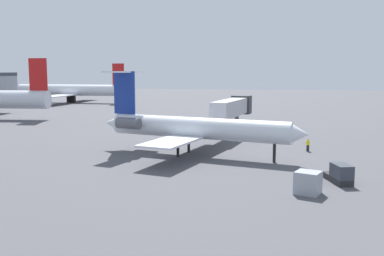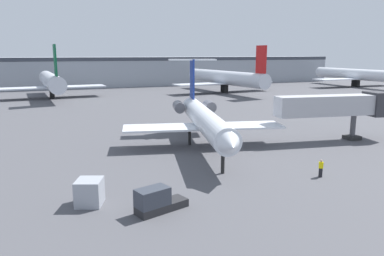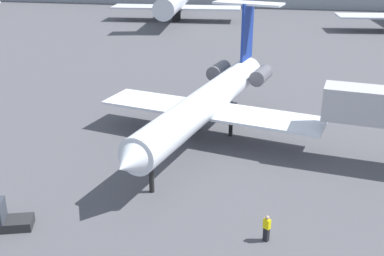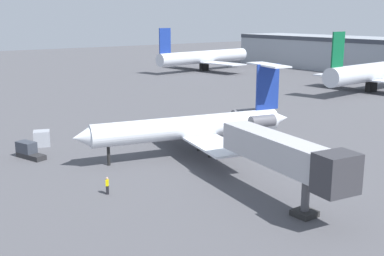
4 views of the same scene
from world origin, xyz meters
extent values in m
cube|color=#4C4C51|center=(0.00, 0.00, -0.05)|extent=(400.00, 400.00, 0.10)
cylinder|color=silver|center=(-2.98, -1.27, 3.54)|extent=(7.92, 23.62, 2.67)
cone|color=silver|center=(-5.82, -13.56, 3.54)|extent=(2.97, 2.72, 2.54)
cone|color=silver|center=(-0.11, 11.12, 3.54)|extent=(2.80, 3.04, 2.27)
cube|color=silver|center=(2.44, -1.50, 2.50)|extent=(9.82, 6.33, 0.24)
cube|color=silver|center=(-7.94, 0.91, 2.50)|extent=(9.82, 6.33, 0.24)
cylinder|color=#595960|center=(1.19, 6.81, 3.94)|extent=(2.18, 3.46, 1.50)
cylinder|color=#595960|center=(-3.17, 7.82, 3.94)|extent=(2.18, 3.46, 1.50)
cube|color=navy|center=(-0.54, 9.26, 7.74)|extent=(0.95, 3.17, 5.74)
cube|color=silver|center=(-0.54, 9.26, 10.52)|extent=(7.17, 3.87, 0.20)
cylinder|color=black|center=(-5.18, -10.83, 1.10)|extent=(0.36, 0.36, 2.20)
cylinder|color=black|center=(-0.97, 0.32, 1.10)|extent=(0.36, 0.36, 2.20)
cylinder|color=black|center=(-4.08, 1.04, 1.10)|extent=(0.36, 0.36, 2.20)
cube|color=#ADADB2|center=(13.85, -3.53, 4.75)|extent=(15.04, 4.80, 2.60)
cube|color=#333338|center=(20.78, -4.59, 4.75)|extent=(2.85, 3.52, 3.20)
cylinder|color=#4C4C51|center=(17.51, -4.09, 1.72)|extent=(0.70, 0.70, 3.45)
cube|color=#262626|center=(17.51, -4.09, 0.25)|extent=(1.80, 1.80, 0.50)
cube|color=black|center=(2.95, -15.11, 0.42)|extent=(0.40, 0.38, 0.85)
cube|color=yellow|center=(2.95, -15.11, 1.15)|extent=(0.48, 0.44, 0.60)
sphere|color=tan|center=(2.95, -15.11, 1.57)|extent=(0.24, 0.24, 0.24)
cube|color=#262628|center=(-13.15, -16.98, 0.30)|extent=(4.24, 2.56, 0.60)
cube|color=#333842|center=(-13.91, -17.23, 1.25)|extent=(2.71, 2.07, 1.30)
cube|color=#999EA8|center=(-17.99, -13.92, 0.99)|extent=(2.49, 2.57, 1.99)
cube|color=#8C939E|center=(0.00, 93.33, 5.09)|extent=(176.20, 18.93, 10.18)
cube|color=#333842|center=(0.00, 84.07, 9.58)|extent=(176.20, 0.60, 1.20)
cylinder|color=silver|center=(-19.65, 60.93, 4.41)|extent=(6.45, 32.40, 4.03)
cube|color=#0C5933|center=(-18.58, 46.88, 9.93)|extent=(0.60, 4.01, 7.00)
cube|color=silver|center=(-19.65, 60.93, 2.80)|extent=(27.41, 8.03, 0.30)
cube|color=black|center=(-19.65, 60.93, 1.20)|extent=(1.20, 2.80, 2.40)
cylinder|color=silver|center=(28.45, 57.35, 4.42)|extent=(8.40, 37.94, 4.03)
cube|color=red|center=(30.41, 40.61, 9.93)|extent=(0.76, 4.01, 7.00)
cube|color=silver|center=(28.45, 57.35, 2.80)|extent=(32.17, 9.65, 0.30)
cube|color=black|center=(28.45, 57.35, 1.20)|extent=(1.20, 2.80, 2.40)
cylinder|color=silver|center=(80.20, 58.61, 4.27)|extent=(4.06, 38.46, 3.75)
cube|color=silver|center=(80.20, 58.61, 2.80)|extent=(32.33, 6.26, 0.30)
cube|color=black|center=(80.20, 58.61, 1.20)|extent=(1.20, 2.80, 2.40)
camera|label=1|loc=(-56.00, -11.45, 10.61)|focal=40.60mm
camera|label=2|loc=(-20.32, -41.63, 11.40)|focal=34.52mm
camera|label=3|loc=(3.16, -38.97, 16.63)|focal=44.44mm
camera|label=4|loc=(42.64, -34.45, 16.51)|focal=45.43mm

